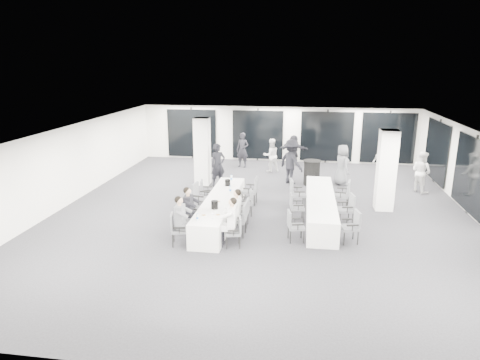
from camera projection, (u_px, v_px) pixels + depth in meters
The scene contains 43 objects.
room at pixel (289, 167), 15.26m from camera, with size 14.04×16.04×2.84m.
column_left at pixel (202, 151), 17.77m from camera, with size 0.60×0.60×2.80m, color white.
column_right at pixel (386, 170), 14.68m from camera, with size 0.60×0.60×2.80m, color white.
banquet_table_main at pixel (220, 209), 13.92m from camera, with size 0.90×5.00×0.75m, color silver.
banquet_table_side at pixel (320, 207), 14.12m from camera, with size 0.90×5.00×0.75m, color silver.
cocktail_table at pixel (312, 173), 17.85m from camera, with size 0.75×0.75×1.05m.
chair_main_left_near at pixel (177, 227), 12.00m from camera, with size 0.55×0.58×0.92m.
chair_main_left_second at pixel (185, 214), 12.85m from camera, with size 0.60×0.64×1.02m.
chair_main_left_mid at pixel (193, 206), 13.67m from camera, with size 0.58×0.62×0.98m.
chair_main_left_fourth at pixel (199, 196), 14.55m from camera, with size 0.60×0.64×1.03m.
chair_main_left_far at pixel (205, 191), 15.39m from camera, with size 0.52×0.56×0.91m.
chair_main_right_near at pixel (236, 230), 11.89m from camera, with size 0.51×0.54×0.86m.
chair_main_right_second at pixel (240, 217), 12.62m from camera, with size 0.53×0.59×1.00m.
chair_main_right_mid at pixel (244, 210), 13.37m from camera, with size 0.47×0.52×0.91m.
chair_main_right_fourth at pixel (248, 201), 14.35m from camera, with size 0.53×0.55×0.87m.
chair_main_right_far at pixel (252, 189), 15.39m from camera, with size 0.54×0.59×1.01m.
chair_side_left_near at pixel (294, 224), 12.24m from camera, with size 0.54×0.57×0.91m.
chair_side_left_mid at pixel (295, 205), 13.84m from camera, with size 0.52×0.56×0.91m.
chair_side_left_far at pixel (296, 192), 15.01m from camera, with size 0.60×0.64×1.04m.
chair_side_right_near at pixel (352, 225), 12.15m from camera, with size 0.57×0.60×0.94m.
chair_side_right_mid at pixel (348, 207), 13.58m from camera, with size 0.58×0.61×0.97m.
chair_side_right_far at pixel (344, 193), 14.90m from camera, with size 0.61×0.65×1.03m.
seated_guest_a at pixel (182, 218), 11.91m from camera, with size 0.50×0.38×1.44m.
seated_guest_b at pixel (190, 207), 12.75m from camera, with size 0.50×0.38×1.44m.
seated_guest_c at pixel (230, 219), 11.81m from camera, with size 0.50×0.38×1.44m.
seated_guest_d at pixel (235, 209), 12.58m from camera, with size 0.50×0.38×1.44m.
standing_guest_a at pixel (218, 162), 17.53m from camera, with size 0.74×0.60×2.03m, color black.
standing_guest_b at pixel (271, 153), 19.93m from camera, with size 0.85×0.52×1.76m, color silver.
standing_guest_c at pixel (291, 159), 17.91m from camera, with size 1.39×0.71×2.15m, color black.
standing_guest_d at pixel (383, 159), 18.27m from camera, with size 1.14×0.64×1.94m, color silver.
standing_guest_e at pixel (342, 162), 17.77m from camera, with size 0.93×0.57×1.93m, color #595C61.
standing_guest_f at pixel (294, 148), 21.20m from camera, with size 1.58×0.61×1.73m, color black.
standing_guest_g at pixel (243, 148), 20.74m from camera, with size 0.70×0.57×1.92m, color black.
standing_guest_h at pixel (422, 169), 16.80m from camera, with size 0.90×0.55×1.86m, color silver.
ice_bucket_near at pixel (215, 205), 12.80m from camera, with size 0.21×0.21×0.24m, color black.
ice_bucket_far at pixel (228, 183), 15.17m from camera, with size 0.20×0.20×0.22m, color black.
water_bottle_a at pixel (197, 217), 11.85m from camera, with size 0.06×0.06×0.20m, color silver.
water_bottle_b at pixel (230, 189), 14.37m from camera, with size 0.07×0.07×0.22m, color silver.
water_bottle_c at pixel (231, 178), 15.76m from camera, with size 0.07×0.07×0.22m, color silver.
plate_a at pixel (204, 215), 12.25m from camera, with size 0.20×0.20×0.03m.
plate_b at pixel (218, 215), 12.28m from camera, with size 0.20×0.20×0.03m.
plate_c at pixel (218, 202), 13.44m from camera, with size 0.18×0.18×0.03m.
wine_glass at pixel (213, 214), 11.95m from camera, with size 0.08×0.08×0.21m.
Camera 1 is at (1.32, -13.81, 5.03)m, focal length 32.00 mm.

